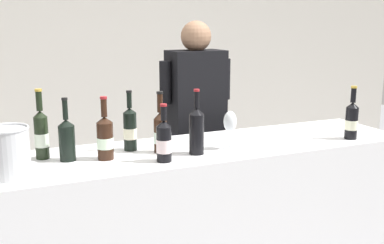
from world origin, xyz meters
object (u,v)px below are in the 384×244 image
Objects in this scene: wine_bottle_4 at (130,129)px; wine_bottle_7 at (160,131)px; wine_bottle_0 at (105,137)px; wine_bottle_2 at (197,130)px; wine_bottle_6 at (41,134)px; person_server at (196,137)px; wine_bottle_1 at (352,120)px; wine_bottle_3 at (67,138)px; wine_bottle_5 at (164,141)px; wine_glass at (230,123)px; ice_bucket at (7,152)px.

wine_bottle_7 is (0.14, -0.11, -0.00)m from wine_bottle_4.
wine_bottle_2 reaches higher than wine_bottle_0.
wine_bottle_0 is at bearing -25.41° from wine_bottle_6.
wine_bottle_6 is 1.09× the size of wine_bottle_7.
person_server reaches higher than wine_bottle_2.
wine_bottle_2 is at bearing -32.94° from wine_bottle_7.
wine_bottle_1 is at bearing -6.61° from wine_bottle_0.
wine_bottle_0 is 1.01× the size of wine_bottle_1.
wine_bottle_3 is at bearing -147.92° from person_server.
wine_bottle_5 is at bearing 179.40° from wine_bottle_1.
wine_bottle_5 is (-1.20, 0.01, -0.01)m from wine_bottle_1.
wine_bottle_0 is 0.90× the size of wine_bottle_6.
wine_bottle_6 is at bearing -154.25° from person_server.
person_server reaches higher than wine_bottle_0.
wine_glass is 1.16m from ice_bucket.
wine_bottle_7 is at bearing 147.06° from wine_bottle_2.
wine_bottle_3 is at bearing 163.78° from wine_bottle_0.
wine_bottle_7 is at bearing -5.11° from wine_bottle_3.
wine_bottle_4 is (0.35, 0.06, 0.01)m from wine_bottle_3.
wine_bottle_4 is at bearing 159.57° from wine_glass.
person_server is at bearing 41.03° from wine_bottle_4.
wine_bottle_3 is 0.20× the size of person_server.
ice_bucket is at bearing -126.53° from wine_bottle_6.
wine_bottle_7 is at bearing 1.86° from wine_bottle_0.
wine_bottle_7 is 0.87m from person_server.
wine_bottle_5 is 0.64m from wine_bottle_6.
ice_bucket is (-0.94, 0.00, -0.02)m from wine_bottle_2.
wine_bottle_7 is 0.21× the size of person_server.
wine_bottle_2 is at bearing 175.88° from wine_bottle_1.
wine_bottle_7 reaches higher than wine_bottle_3.
wine_bottle_1 is 1.33m from wine_bottle_4.
wine_bottle_5 is (0.45, -0.21, -0.01)m from wine_bottle_3.
wine_bottle_5 reaches higher than wine_glass.
wine_bottle_6 is (-0.77, 0.24, -0.00)m from wine_bottle_2.
person_server is (0.34, 0.77, -0.25)m from wine_bottle_2.
wine_bottle_6 is 0.29m from ice_bucket.
wine_bottle_1 is 1.09× the size of wine_bottle_5.
wine_bottle_4 reaches higher than wine_bottle_3.
wine_bottle_3 is 0.32m from ice_bucket.
wine_glass is (0.38, -0.09, 0.03)m from wine_bottle_7.
wine_glass is at bearing 173.24° from wine_bottle_1.
wine_bottle_1 is (1.46, -0.17, 0.00)m from wine_bottle_0.
wine_bottle_7 is at bearing 171.20° from wine_bottle_1.
wine_bottle_3 is 0.15m from wine_bottle_6.
wine_bottle_1 is 0.99× the size of wine_bottle_3.
ice_bucket is (-1.16, -0.02, -0.03)m from wine_glass.
wine_bottle_1 is 1.79m from wine_bottle_6.
wine_bottle_4 is 0.88m from person_server.
wine_glass is (0.42, 0.08, 0.04)m from wine_bottle_5.
ice_bucket is at bearing -172.37° from wine_bottle_7.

